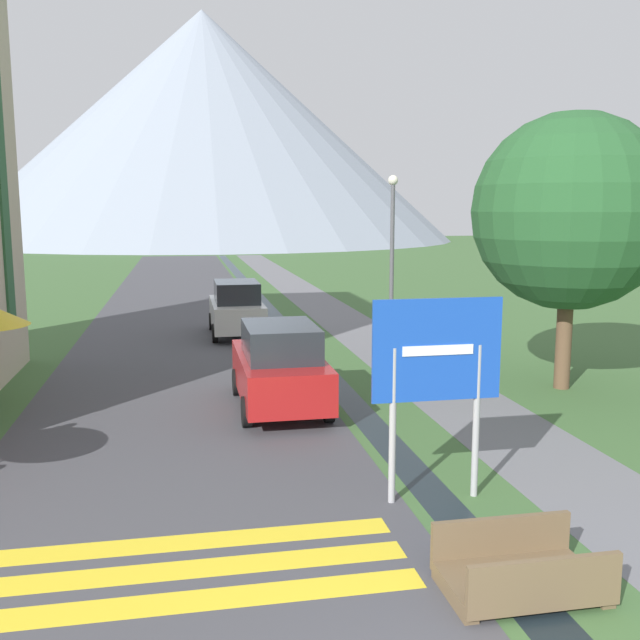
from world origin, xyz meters
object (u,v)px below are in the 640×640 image
(tree_by_path, at_px, (571,212))
(parked_car_far, at_px, (237,308))
(road_sign, at_px, (437,368))
(streetlamp, at_px, (392,250))
(footbridge, at_px, (521,573))
(parked_car_near, at_px, (280,366))

(tree_by_path, bearing_deg, parked_car_far, 129.27)
(road_sign, xyz_separation_m, streetlamp, (2.35, 10.07, 1.07))
(road_sign, relative_size, parked_car_far, 0.77)
(footbridge, xyz_separation_m, parked_car_far, (-1.81, 16.71, 0.68))
(parked_car_far, bearing_deg, footbridge, -83.82)
(road_sign, bearing_deg, parked_car_near, 106.59)
(road_sign, distance_m, parked_car_near, 5.49)
(parked_car_far, xyz_separation_m, tree_by_path, (6.95, -8.50, 3.19))
(parked_car_near, bearing_deg, parked_car_far, 91.35)
(parked_car_near, relative_size, parked_car_far, 1.02)
(road_sign, height_order, streetlamp, streetlamp)
(parked_car_near, relative_size, tree_by_path, 0.62)
(parked_car_far, relative_size, streetlamp, 0.76)
(footbridge, height_order, streetlamp, streetlamp)
(footbridge, xyz_separation_m, tree_by_path, (5.14, 8.20, 3.87))
(parked_car_far, distance_m, tree_by_path, 11.44)
(parked_car_far, bearing_deg, road_sign, -82.93)
(road_sign, bearing_deg, footbridge, -88.67)
(parked_car_far, xyz_separation_m, streetlamp, (4.10, -4.03, 2.12))
(streetlamp, height_order, tree_by_path, tree_by_path)
(road_sign, relative_size, parked_car_near, 0.75)
(footbridge, relative_size, tree_by_path, 0.27)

